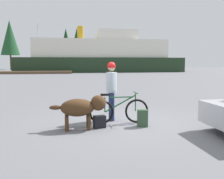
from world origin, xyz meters
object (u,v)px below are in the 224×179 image
backpack (142,118)px  sailboat_moored (39,69)px  person_cyclist (111,85)px  handbag_pannier (100,122)px  ferry_boat (101,56)px  bicycle (119,111)px  dog (82,107)px

backpack → sailboat_moored: sailboat_moored is taller
person_cyclist → handbag_pannier: person_cyclist is taller
backpack → handbag_pannier: 1.19m
person_cyclist → handbag_pannier: bearing=-119.1°
ferry_boat → bicycle: bearing=-96.9°
bicycle → backpack: 0.75m
bicycle → ferry_boat: 40.15m
person_cyclist → ferry_boat: ferry_boat is taller
dog → sailboat_moored: size_ratio=0.16×
bicycle → backpack: bearing=-38.4°
handbag_pannier → ferry_boat: (5.45, 40.17, 2.65)m
sailboat_moored → ferry_boat: bearing=-18.7°
backpack → handbag_pannier: bearing=176.8°
bicycle → ferry_boat: ferry_boat is taller
bicycle → person_cyclist: bearing=105.4°
handbag_pannier → sailboat_moored: size_ratio=0.04×
dog → handbag_pannier: 0.64m
bicycle → backpack: (0.57, -0.46, -0.15)m
handbag_pannier → sailboat_moored: (-5.98, 44.04, 0.36)m
dog → handbag_pannier: (0.48, 0.05, -0.42)m
bicycle → backpack: bicycle is taller
dog → backpack: (1.66, -0.01, -0.35)m
bicycle → sailboat_moored: size_ratio=0.19×
backpack → handbag_pannier: (-1.19, 0.07, -0.07)m
ferry_boat → dog: bearing=-98.4°
person_cyclist → dog: person_cyclist is taller
bicycle → dog: size_ratio=1.18×
bicycle → dog: 1.19m
backpack → ferry_boat: (4.26, 40.24, 2.59)m
handbag_pannier → sailboat_moored: bearing=97.7°
bicycle → sailboat_moored: 44.15m
sailboat_moored → bicycle: bearing=-81.4°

